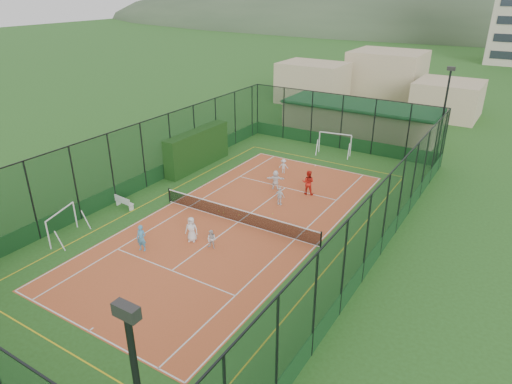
{
  "coord_description": "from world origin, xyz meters",
  "views": [
    {
      "loc": [
        14.6,
        -21.39,
        14.03
      ],
      "look_at": [
        -0.11,
        2.37,
        1.2
      ],
      "focal_mm": 32.0,
      "sensor_mm": 36.0,
      "label": 1
    }
  ],
  "objects_px": {
    "clubhouse": "(360,120)",
    "child_far_left": "(284,166)",
    "floodlight_ne": "(442,119)",
    "futsal_goal_far": "(335,144)",
    "futsal_goal_near": "(62,225)",
    "white_bench": "(124,202)",
    "child_near_left": "(192,229)",
    "child_far_right": "(280,196)",
    "child_far_back": "(276,180)",
    "child_near_mid": "(141,238)",
    "child_near_right": "(212,239)",
    "coach": "(308,182)"
  },
  "relations": [
    {
      "from": "clubhouse",
      "to": "child_far_left",
      "type": "height_order",
      "value": "clubhouse"
    },
    {
      "from": "floodlight_ne",
      "to": "futsal_goal_far",
      "type": "distance_m",
      "value": 9.1
    },
    {
      "from": "clubhouse",
      "to": "futsal_goal_near",
      "type": "xyz_separation_m",
      "value": [
        -7.86,
        -29.14,
        -0.69
      ]
    },
    {
      "from": "clubhouse",
      "to": "futsal_goal_far",
      "type": "relative_size",
      "value": 5.14
    },
    {
      "from": "floodlight_ne",
      "to": "futsal_goal_near",
      "type": "bearing_deg",
      "value": -124.74
    },
    {
      "from": "white_bench",
      "to": "child_far_left",
      "type": "height_order",
      "value": "child_far_left"
    },
    {
      "from": "white_bench",
      "to": "child_near_left",
      "type": "distance_m",
      "value": 6.85
    },
    {
      "from": "futsal_goal_far",
      "to": "child_far_right",
      "type": "height_order",
      "value": "futsal_goal_far"
    },
    {
      "from": "white_bench",
      "to": "child_far_left",
      "type": "bearing_deg",
      "value": 65.91
    },
    {
      "from": "floodlight_ne",
      "to": "white_bench",
      "type": "relative_size",
      "value": 5.22
    },
    {
      "from": "child_far_left",
      "to": "white_bench",
      "type": "bearing_deg",
      "value": 43.64
    },
    {
      "from": "child_far_back",
      "to": "child_near_mid",
      "type": "bearing_deg",
      "value": 53.51
    },
    {
      "from": "futsal_goal_near",
      "to": "child_near_right",
      "type": "relative_size",
      "value": 2.35
    },
    {
      "from": "white_bench",
      "to": "futsal_goal_far",
      "type": "xyz_separation_m",
      "value": [
        7.97,
        17.63,
        0.51
      ]
    },
    {
      "from": "futsal_goal_far",
      "to": "child_far_left",
      "type": "distance_m",
      "value": 6.64
    },
    {
      "from": "white_bench",
      "to": "child_near_mid",
      "type": "relative_size",
      "value": 0.99
    },
    {
      "from": "clubhouse",
      "to": "futsal_goal_near",
      "type": "distance_m",
      "value": 30.19
    },
    {
      "from": "child_far_left",
      "to": "child_far_right",
      "type": "xyz_separation_m",
      "value": [
        2.58,
        -5.28,
        0.06
      ]
    },
    {
      "from": "child_near_right",
      "to": "child_far_right",
      "type": "distance_m",
      "value": 7.07
    },
    {
      "from": "child_near_right",
      "to": "child_far_right",
      "type": "bearing_deg",
      "value": 75.85
    },
    {
      "from": "futsal_goal_far",
      "to": "child_far_right",
      "type": "bearing_deg",
      "value": -94.77
    },
    {
      "from": "child_near_left",
      "to": "child_near_right",
      "type": "bearing_deg",
      "value": -22.27
    },
    {
      "from": "futsal_goal_near",
      "to": "child_near_right",
      "type": "height_order",
      "value": "futsal_goal_near"
    },
    {
      "from": "clubhouse",
      "to": "futsal_goal_near",
      "type": "relative_size",
      "value": 5.56
    },
    {
      "from": "futsal_goal_far",
      "to": "child_far_left",
      "type": "height_order",
      "value": "futsal_goal_far"
    },
    {
      "from": "white_bench",
      "to": "child_far_right",
      "type": "height_order",
      "value": "child_far_right"
    },
    {
      "from": "child_near_left",
      "to": "child_far_back",
      "type": "xyz_separation_m",
      "value": [
        0.5,
        9.2,
        -0.04
      ]
    },
    {
      "from": "clubhouse",
      "to": "futsal_goal_near",
      "type": "height_order",
      "value": "clubhouse"
    },
    {
      "from": "clubhouse",
      "to": "floodlight_ne",
      "type": "bearing_deg",
      "value": -32.12
    },
    {
      "from": "child_far_left",
      "to": "child_near_right",
      "type": "bearing_deg",
      "value": 82.06
    },
    {
      "from": "child_near_mid",
      "to": "child_far_left",
      "type": "relative_size",
      "value": 1.34
    },
    {
      "from": "floodlight_ne",
      "to": "child_near_mid",
      "type": "bearing_deg",
      "value": -117.08
    },
    {
      "from": "child_far_left",
      "to": "clubhouse",
      "type": "bearing_deg",
      "value": -113.88
    },
    {
      "from": "white_bench",
      "to": "futsal_goal_near",
      "type": "distance_m",
      "value": 4.84
    },
    {
      "from": "clubhouse",
      "to": "child_far_back",
      "type": "height_order",
      "value": "clubhouse"
    },
    {
      "from": "floodlight_ne",
      "to": "child_near_right",
      "type": "height_order",
      "value": "floodlight_ne"
    },
    {
      "from": "child_far_right",
      "to": "child_near_mid",
      "type": "bearing_deg",
      "value": 71.46
    },
    {
      "from": "child_near_left",
      "to": "child_far_right",
      "type": "height_order",
      "value": "child_near_left"
    },
    {
      "from": "futsal_goal_far",
      "to": "coach",
      "type": "xyz_separation_m",
      "value": [
        1.74,
        -9.03,
        -0.03
      ]
    },
    {
      "from": "white_bench",
      "to": "child_far_left",
      "type": "distance_m",
      "value": 12.85
    },
    {
      "from": "child_near_mid",
      "to": "child_far_left",
      "type": "height_order",
      "value": "child_near_mid"
    },
    {
      "from": "coach",
      "to": "futsal_goal_near",
      "type": "bearing_deg",
      "value": 39.68
    },
    {
      "from": "child_far_back",
      "to": "coach",
      "type": "bearing_deg",
      "value": 165.27
    },
    {
      "from": "clubhouse",
      "to": "white_bench",
      "type": "bearing_deg",
      "value": -107.79
    },
    {
      "from": "futsal_goal_near",
      "to": "child_far_right",
      "type": "height_order",
      "value": "futsal_goal_near"
    },
    {
      "from": "child_far_right",
      "to": "white_bench",
      "type": "bearing_deg",
      "value": 37.78
    },
    {
      "from": "futsal_goal_far",
      "to": "child_far_left",
      "type": "relative_size",
      "value": 2.49
    },
    {
      "from": "clubhouse",
      "to": "child_far_left",
      "type": "bearing_deg",
      "value": -96.69
    },
    {
      "from": "child_near_right",
      "to": "coach",
      "type": "relative_size",
      "value": 0.64
    },
    {
      "from": "futsal_goal_far",
      "to": "child_near_left",
      "type": "height_order",
      "value": "futsal_goal_far"
    }
  ]
}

